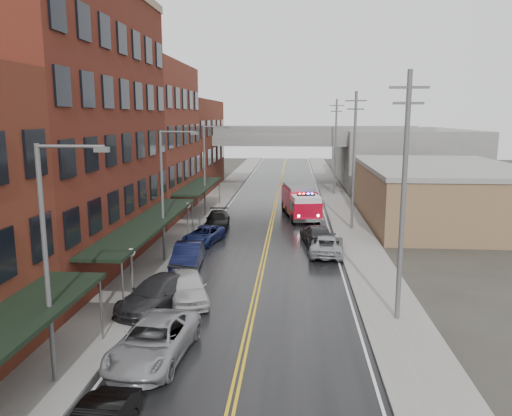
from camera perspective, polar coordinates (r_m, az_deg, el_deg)
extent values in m
cube|color=black|center=(39.91, 1.31, -3.91)|extent=(11.00, 160.00, 0.02)
cube|color=slate|center=(40.93, -8.97, -3.58)|extent=(3.00, 160.00, 0.15)
cube|color=slate|center=(40.19, 11.79, -3.94)|extent=(3.00, 160.00, 0.15)
cube|color=gray|center=(40.58, -6.70, -3.65)|extent=(0.30, 160.00, 0.15)
cube|color=gray|center=(40.00, 9.44, -3.93)|extent=(0.30, 160.00, 0.15)
cube|color=#522115|center=(35.15, -21.74, 8.23)|extent=(9.00, 20.00, 18.00)
cube|color=brown|center=(51.51, -13.07, 7.51)|extent=(9.00, 15.00, 15.00)
cube|color=#5E2A18|center=(68.46, -8.64, 7.07)|extent=(9.00, 20.00, 12.00)
cube|color=#906D4D|center=(51.11, 20.19, 1.47)|extent=(14.00, 22.00, 5.00)
cube|color=slate|center=(80.43, 15.90, 5.85)|extent=(18.00, 30.00, 8.00)
cylinder|color=slate|center=(23.45, -17.27, -11.08)|extent=(0.10, 0.10, 3.00)
cube|color=black|center=(33.74, -12.16, -1.61)|extent=(2.60, 18.00, 0.18)
cylinder|color=slate|center=(25.90, -14.98, -8.88)|extent=(0.10, 0.10, 3.00)
cylinder|color=slate|center=(41.93, -7.26, -1.20)|extent=(0.10, 0.10, 3.00)
cube|color=black|center=(50.50, -6.56, 2.52)|extent=(2.60, 13.00, 0.18)
cylinder|color=slate|center=(44.62, -6.54, -0.48)|extent=(0.10, 0.10, 3.00)
cylinder|color=slate|center=(56.47, -4.21, 1.86)|extent=(0.10, 0.10, 3.00)
cylinder|color=#59595B|center=(27.38, -13.96, -7.99)|extent=(0.14, 0.14, 2.80)
sphere|color=silver|center=(26.95, -14.10, -4.96)|extent=(0.44, 0.44, 0.44)
cylinder|color=#59595B|center=(40.43, -7.78, -1.80)|extent=(0.14, 0.14, 2.80)
sphere|color=silver|center=(40.14, -7.83, 0.29)|extent=(0.44, 0.44, 0.44)
cylinder|color=#59595B|center=(19.58, -22.84, -6.46)|extent=(0.18, 0.18, 9.00)
cylinder|color=#59595B|center=(18.31, -20.46, 6.61)|extent=(2.40, 0.12, 0.12)
cube|color=#59595B|center=(17.89, -17.22, 6.40)|extent=(0.50, 0.22, 0.18)
cylinder|color=#59595B|center=(34.22, -10.66, 1.17)|extent=(0.18, 0.18, 9.00)
cylinder|color=#59595B|center=(33.51, -8.91, 8.60)|extent=(2.40, 0.12, 0.12)
cube|color=#59595B|center=(33.28, -7.04, 8.46)|extent=(0.50, 0.22, 0.18)
cylinder|color=#59595B|center=(49.70, -5.91, 4.15)|extent=(0.18, 0.18, 9.00)
cylinder|color=#59595B|center=(49.22, -4.61, 9.25)|extent=(2.40, 0.12, 0.12)
cube|color=#59595B|center=(49.06, -3.33, 9.14)|extent=(0.50, 0.22, 0.18)
cylinder|color=#59595B|center=(24.48, 16.47, 0.81)|extent=(0.24, 0.24, 12.00)
cube|color=#59595B|center=(24.19, 17.13, 13.04)|extent=(1.80, 0.12, 0.12)
cube|color=#59595B|center=(24.17, 17.04, 11.39)|extent=(1.40, 0.12, 0.12)
cylinder|color=#59595B|center=(44.08, 11.13, 5.17)|extent=(0.24, 0.24, 12.00)
cube|color=#59595B|center=(43.93, 11.37, 11.94)|extent=(1.80, 0.12, 0.12)
cube|color=#59595B|center=(43.91, 11.34, 11.02)|extent=(1.40, 0.12, 0.12)
cylinder|color=#59595B|center=(63.93, 9.07, 6.82)|extent=(0.24, 0.24, 12.00)
cube|color=#59595B|center=(63.83, 9.21, 11.49)|extent=(1.80, 0.12, 0.12)
cube|color=#59595B|center=(63.82, 9.19, 10.86)|extent=(1.40, 0.12, 0.12)
cube|color=slate|center=(70.71, 2.75, 7.89)|extent=(40.00, 10.00, 1.50)
cube|color=slate|center=(72.14, -6.07, 4.91)|extent=(1.60, 8.00, 6.00)
cube|color=slate|center=(71.51, 11.60, 4.70)|extent=(1.60, 8.00, 6.00)
cube|color=#B5081F|center=(50.70, 4.85, 1.02)|extent=(3.54, 6.14, 2.21)
cube|color=#B5081F|center=(46.78, 5.70, -0.19)|extent=(3.04, 3.13, 1.58)
cube|color=silver|center=(46.60, 5.72, 1.09)|extent=(2.88, 2.90, 0.53)
cube|color=black|center=(46.93, 5.66, 0.24)|extent=(2.89, 2.09, 0.84)
cube|color=slate|center=(50.51, 4.87, 2.43)|extent=(3.21, 5.68, 0.32)
cube|color=black|center=(46.54, 5.73, 1.51)|extent=(1.71, 0.57, 0.15)
sphere|color=#FF0C0C|center=(46.42, 5.03, 1.60)|extent=(0.21, 0.21, 0.21)
sphere|color=#1933FF|center=(46.64, 6.43, 1.62)|extent=(0.21, 0.21, 0.21)
cylinder|color=black|center=(46.63, 4.31, -1.19)|extent=(1.10, 0.54, 1.05)
cylinder|color=black|center=(47.06, 7.09, -1.13)|extent=(1.10, 0.54, 1.05)
cylinder|color=black|center=(50.20, 3.63, -0.34)|extent=(1.10, 0.54, 1.05)
cylinder|color=black|center=(50.59, 6.22, -0.30)|extent=(1.10, 0.54, 1.05)
cylinder|color=black|center=(52.75, 3.20, 0.19)|extent=(1.10, 0.54, 1.05)
cylinder|color=black|center=(53.13, 5.68, 0.23)|extent=(1.10, 0.54, 1.05)
imported|color=gray|center=(21.66, -11.60, -14.67)|extent=(3.18, 6.00, 1.61)
imported|color=#29292B|center=(26.90, -11.24, -9.57)|extent=(3.93, 5.93, 1.60)
imported|color=#B8B8B8|center=(27.57, -7.78, -8.91)|extent=(3.26, 5.16, 1.64)
imported|color=black|center=(33.43, -7.82, -5.44)|extent=(2.04, 5.05, 1.63)
imported|color=#131D4A|center=(39.64, -5.99, -3.09)|extent=(3.20, 5.17, 1.34)
imported|color=black|center=(44.89, -4.43, -1.37)|extent=(2.47, 5.24, 1.48)
imported|color=#929699|center=(36.61, 8.06, -4.20)|extent=(2.76, 5.32, 1.43)
imported|color=#27272A|center=(39.53, 6.99, -3.02)|extent=(2.84, 5.45, 1.51)
imported|color=silver|center=(53.78, 6.43, 0.57)|extent=(2.04, 4.42, 1.47)
imported|color=black|center=(57.19, 6.31, 1.11)|extent=(1.82, 4.25, 1.36)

